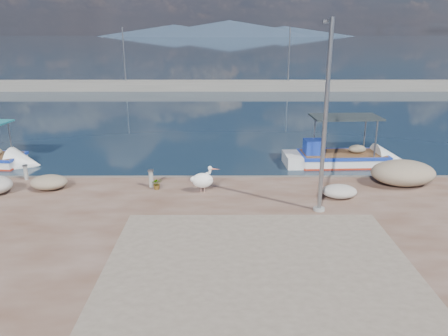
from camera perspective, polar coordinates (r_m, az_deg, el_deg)
ground at (r=16.07m, az=0.04°, el=-8.52°), size 1400.00×1400.00×0.00m
quay_patch at (r=13.23m, az=4.53°, el=-12.21°), size 9.00×7.00×0.01m
breakwater at (r=54.83m, az=-0.12°, el=10.72°), size 120.00×2.20×7.50m
mountains at (r=664.47m, az=0.22°, el=17.67°), size 370.00×280.00×22.00m
boat_right at (r=24.91m, az=15.03°, el=1.02°), size 6.61×2.41×3.14m
pelican at (r=18.40m, az=-2.76°, el=-1.56°), size 1.19×0.57×1.17m
lamp_post at (r=16.19m, az=13.01°, el=5.46°), size 0.44×0.96×7.00m
bollard_near at (r=19.31m, az=-9.51°, el=-1.25°), size 0.26×0.26×0.79m
bollard_far at (r=21.97m, az=-24.48°, el=-0.44°), size 0.23×0.23×0.70m
potted_plant at (r=19.04m, az=-8.74°, el=-2.03°), size 0.53×0.48×0.51m
net_pile_b at (r=20.29m, az=-21.89°, el=-1.75°), size 1.56×1.21×0.61m
net_pile_d at (r=18.50m, az=14.83°, el=-2.97°), size 1.43×1.07×0.54m
net_pile_c at (r=20.84m, az=22.33°, el=-0.59°), size 2.81×2.01×1.10m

